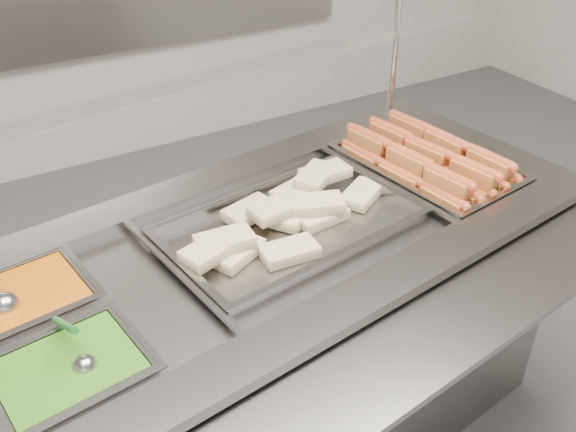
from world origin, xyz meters
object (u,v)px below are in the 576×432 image
steam_counter (275,348)px  sneeze_guard (223,79)px  pan_hotdogs (426,173)px  pan_wraps (291,229)px  ladle (4,304)px  serving_spoon (81,359)px

steam_counter → sneeze_guard: 0.75m
pan_hotdogs → pan_wraps: size_ratio=0.81×
steam_counter → pan_hotdogs: (0.55, 0.08, 0.36)m
pan_hotdogs → steam_counter: bearing=-172.2°
steam_counter → pan_wraps: pan_wraps is taller
ladle → serving_spoon: ladle is taller
steam_counter → sneeze_guard: sneeze_guard is taller
steam_counter → sneeze_guard: size_ratio=1.18×
ladle → serving_spoon: bearing=-68.2°
sneeze_guard → ladle: size_ratio=8.67×
pan_wraps → serving_spoon: serving_spoon is taller
pan_wraps → ladle: size_ratio=3.77×
pan_hotdogs → pan_wraps: bearing=-172.2°
pan_hotdogs → pan_wraps: (-0.50, -0.07, 0.01)m
ladle → serving_spoon: (0.10, -0.24, 0.00)m
sneeze_guard → pan_wraps: bearing=-66.9°
sneeze_guard → serving_spoon: (-0.50, -0.40, -0.31)m
pan_wraps → serving_spoon: size_ratio=3.99×
pan_wraps → steam_counter: bearing=-172.2°
sneeze_guard → pan_hotdogs: (0.57, -0.12, -0.36)m
sneeze_guard → pan_hotdogs: sneeze_guard is taller
sneeze_guard → pan_wraps: (0.08, -0.18, -0.35)m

